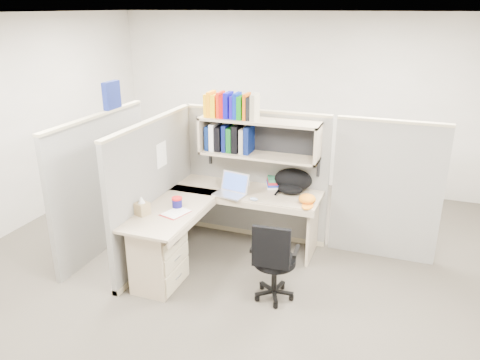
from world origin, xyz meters
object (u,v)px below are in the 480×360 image
at_px(desk, 184,239).
at_px(laptop, 230,185).
at_px(backpack, 292,181).
at_px(task_chair, 274,273).
at_px(snack_canister, 177,202).

height_order(desk, laptop, laptop).
relative_size(laptop, backpack, 0.78).
relative_size(desk, task_chair, 2.00).
xyz_separation_m(desk, backpack, (0.91, 1.00, 0.42)).
distance_m(desk, backpack, 1.42).
bearing_deg(laptop, task_chair, -34.60).
bearing_deg(snack_canister, backpack, 39.25).
height_order(laptop, task_chair, laptop).
distance_m(laptop, task_chair, 1.21).
xyz_separation_m(backpack, task_chair, (0.12, -1.12, -0.55)).
height_order(laptop, backpack, backpack).
distance_m(desk, laptop, 0.82).
bearing_deg(task_chair, backpack, 96.09).
xyz_separation_m(laptop, task_chair, (0.76, -0.77, -0.55)).
bearing_deg(backpack, snack_canister, -123.68).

